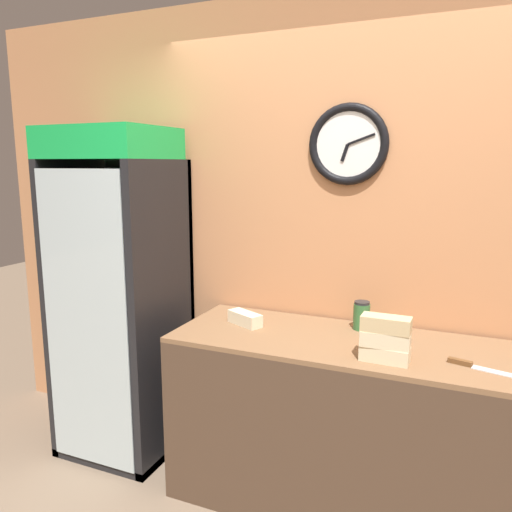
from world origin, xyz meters
name	(u,v)px	position (x,y,z in m)	size (l,w,h in m)	color
wall_back	(373,242)	(0.00, 1.26, 1.36)	(5.20, 0.10, 2.70)	tan
prep_counter	(353,426)	(0.00, 0.88, 0.45)	(1.87, 0.66, 0.91)	#4C3828
beverage_cooler	(124,280)	(-1.46, 0.95, 1.07)	(0.67, 0.63, 1.99)	black
sandwich_stack_bottom	(385,354)	(0.17, 0.69, 0.94)	(0.22, 0.10, 0.07)	beige
sandwich_stack_middle	(385,339)	(0.17, 0.69, 1.01)	(0.22, 0.10, 0.07)	beige
sandwich_stack_top	(386,324)	(0.17, 0.69, 1.08)	(0.22, 0.10, 0.07)	tan
sandwich_flat_left	(245,319)	(-0.62, 0.91, 0.94)	(0.22, 0.16, 0.07)	beige
chefs_knife	(478,367)	(0.55, 0.76, 0.91)	(0.35, 0.12, 0.02)	silver
condiment_jar	(362,316)	(-0.02, 1.09, 0.98)	(0.09, 0.09, 0.15)	#336B38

